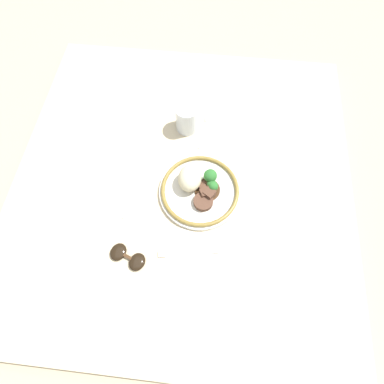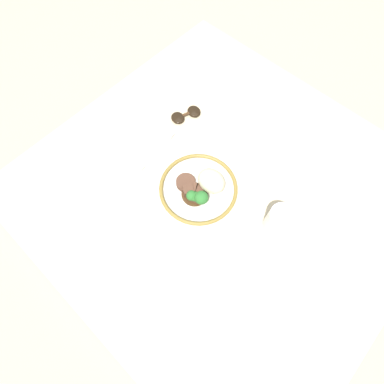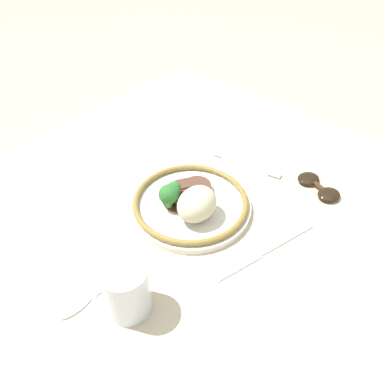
{
  "view_description": "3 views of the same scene",
  "coord_description": "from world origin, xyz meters",
  "px_view_note": "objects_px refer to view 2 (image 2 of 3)",
  "views": [
    {
      "loc": [
        -0.43,
        -0.08,
        0.89
      ],
      "look_at": [
        -0.06,
        -0.04,
        0.08
      ],
      "focal_mm": 28.0,
      "sensor_mm": 36.0,
      "label": 1
    },
    {
      "loc": [
        0.2,
        -0.35,
        0.88
      ],
      "look_at": [
        -0.04,
        -0.09,
        0.09
      ],
      "focal_mm": 28.0,
      "sensor_mm": 36.0,
      "label": 2
    },
    {
      "loc": [
        0.39,
        0.29,
        0.59
      ],
      "look_at": [
        -0.05,
        -0.06,
        0.09
      ],
      "focal_mm": 35.0,
      "sensor_mm": 36.0,
      "label": 3
    }
  ],
  "objects_px": {
    "knife": "(238,155)",
    "spoon": "(272,250)",
    "juice_glass": "(279,222)",
    "sunglasses": "(186,115)",
    "plate": "(200,188)",
    "fork": "(160,147)"
  },
  "relations": [
    {
      "from": "juice_glass",
      "to": "sunglasses",
      "type": "height_order",
      "value": "juice_glass"
    },
    {
      "from": "spoon",
      "to": "juice_glass",
      "type": "bearing_deg",
      "value": 127.12
    },
    {
      "from": "juice_glass",
      "to": "knife",
      "type": "bearing_deg",
      "value": 153.81
    },
    {
      "from": "knife",
      "to": "sunglasses",
      "type": "height_order",
      "value": "sunglasses"
    },
    {
      "from": "plate",
      "to": "spoon",
      "type": "distance_m",
      "value": 0.27
    },
    {
      "from": "fork",
      "to": "knife",
      "type": "distance_m",
      "value": 0.26
    },
    {
      "from": "juice_glass",
      "to": "fork",
      "type": "height_order",
      "value": "juice_glass"
    },
    {
      "from": "fork",
      "to": "plate",
      "type": "bearing_deg",
      "value": -106.25
    },
    {
      "from": "juice_glass",
      "to": "fork",
      "type": "bearing_deg",
      "value": -175.22
    },
    {
      "from": "juice_glass",
      "to": "spoon",
      "type": "bearing_deg",
      "value": -59.73
    },
    {
      "from": "spoon",
      "to": "sunglasses",
      "type": "xyz_separation_m",
      "value": [
        -0.5,
        0.18,
        0.01
      ]
    },
    {
      "from": "plate",
      "to": "sunglasses",
      "type": "relative_size",
      "value": 2.13
    },
    {
      "from": "juice_glass",
      "to": "sunglasses",
      "type": "relative_size",
      "value": 0.83
    },
    {
      "from": "plate",
      "to": "knife",
      "type": "bearing_deg",
      "value": 88.2
    },
    {
      "from": "knife",
      "to": "spoon",
      "type": "xyz_separation_m",
      "value": [
        0.27,
        -0.18,
        0.0
      ]
    },
    {
      "from": "fork",
      "to": "knife",
      "type": "height_order",
      "value": "fork"
    },
    {
      "from": "juice_glass",
      "to": "knife",
      "type": "distance_m",
      "value": 0.26
    },
    {
      "from": "knife",
      "to": "sunglasses",
      "type": "relative_size",
      "value": 1.92
    },
    {
      "from": "plate",
      "to": "juice_glass",
      "type": "height_order",
      "value": "juice_glass"
    },
    {
      "from": "knife",
      "to": "spoon",
      "type": "height_order",
      "value": "spoon"
    },
    {
      "from": "plate",
      "to": "spoon",
      "type": "height_order",
      "value": "plate"
    },
    {
      "from": "plate",
      "to": "fork",
      "type": "relative_size",
      "value": 1.46
    }
  ]
}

